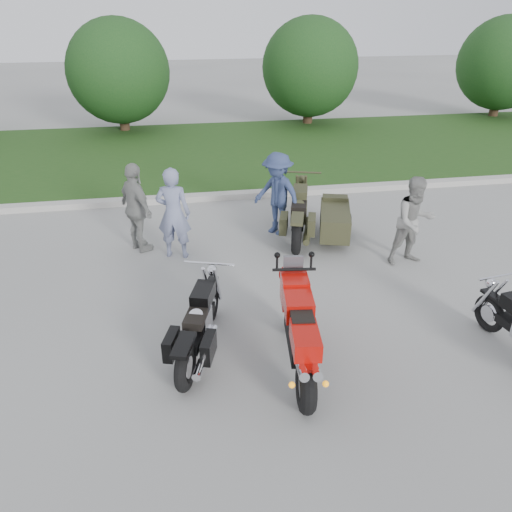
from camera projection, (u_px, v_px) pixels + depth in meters
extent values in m
plane|color=#A0A09A|center=(283.00, 342.00, 7.23)|extent=(80.00, 80.00, 0.00)
cube|color=#B1AEA7|center=(231.00, 196.00, 12.46)|extent=(60.00, 0.30, 0.15)
cube|color=#2D4F1B|center=(215.00, 152.00, 16.10)|extent=(60.00, 8.00, 0.14)
cylinder|color=#3F2B1C|center=(124.00, 117.00, 18.34)|extent=(0.36, 0.36, 1.20)
sphere|color=#153B17|center=(118.00, 71.00, 17.61)|extent=(3.60, 3.60, 3.60)
cylinder|color=#3F2B1C|center=(308.00, 111.00, 19.41)|extent=(0.36, 0.36, 1.20)
sphere|color=#153B17|center=(310.00, 67.00, 18.68)|extent=(3.60, 3.60, 3.60)
cylinder|color=#3F2B1C|center=(495.00, 105.00, 20.63)|extent=(0.36, 0.36, 1.20)
sphere|color=#153B17|center=(504.00, 63.00, 19.90)|extent=(3.60, 3.60, 3.60)
torus|color=black|center=(306.00, 387.00, 5.90)|extent=(0.29, 0.69, 0.67)
torus|color=black|center=(292.00, 314.00, 7.29)|extent=(0.21, 0.66, 0.64)
cube|color=black|center=(299.00, 333.00, 6.42)|extent=(0.42, 1.00, 0.38)
cube|color=#B30C07|center=(298.00, 303.00, 6.51)|extent=(0.44, 0.63, 0.28)
cube|color=#B30C07|center=(305.00, 340.00, 5.88)|extent=(0.39, 0.63, 0.24)
cube|color=black|center=(302.00, 317.00, 6.15)|extent=(0.32, 0.41, 0.11)
cube|color=#B30C07|center=(295.00, 290.00, 6.88)|extent=(0.42, 0.47, 0.43)
cylinder|color=silver|center=(302.00, 368.00, 5.69)|extent=(0.18, 0.51, 0.23)
cylinder|color=silver|center=(315.00, 368.00, 5.70)|extent=(0.18, 0.51, 0.23)
torus|color=black|center=(185.00, 367.00, 6.24)|extent=(0.34, 0.66, 0.64)
torus|color=black|center=(212.00, 302.00, 7.61)|extent=(0.29, 0.61, 0.60)
cube|color=black|center=(200.00, 326.00, 6.89)|extent=(0.54, 1.14, 0.13)
cube|color=silver|center=(199.00, 322.00, 6.85)|extent=(0.40, 0.49, 0.33)
cube|color=black|center=(203.00, 295.00, 6.98)|extent=(0.41, 0.57, 0.21)
cube|color=black|center=(196.00, 317.00, 6.65)|extent=(0.39, 0.53, 0.11)
cube|color=black|center=(184.00, 345.00, 6.08)|extent=(0.35, 0.55, 0.06)
cylinder|color=silver|center=(207.00, 350.00, 6.64)|extent=(0.40, 1.01, 0.09)
torus|color=black|center=(489.00, 314.00, 7.37)|extent=(0.19, 0.58, 0.57)
torus|color=black|center=(297.00, 237.00, 9.59)|extent=(0.38, 0.74, 0.72)
torus|color=black|center=(300.00, 205.00, 11.14)|extent=(0.32, 0.68, 0.68)
cube|color=black|center=(299.00, 216.00, 10.32)|extent=(0.59, 1.28, 0.15)
cube|color=#373820|center=(299.00, 212.00, 10.28)|extent=(0.44, 0.55, 0.37)
cube|color=#373820|center=(300.00, 193.00, 10.43)|extent=(0.45, 0.64, 0.23)
cube|color=black|center=(299.00, 206.00, 10.06)|extent=(0.44, 0.59, 0.13)
cube|color=#373820|center=(297.00, 219.00, 9.42)|extent=(0.39, 0.62, 0.06)
cylinder|color=#373820|center=(307.00, 230.00, 10.04)|extent=(0.44, 1.14, 0.11)
cube|color=#373820|center=(335.00, 220.00, 10.16)|extent=(0.95, 1.48, 0.47)
torus|color=black|center=(347.00, 227.00, 10.19)|extent=(0.29, 0.60, 0.59)
imported|color=gray|center=(173.00, 213.00, 9.28)|extent=(0.73, 0.57, 1.76)
imported|color=gray|center=(414.00, 221.00, 9.07)|extent=(0.87, 0.71, 1.66)
imported|color=navy|center=(277.00, 194.00, 10.25)|extent=(1.22, 1.27, 1.73)
imported|color=gray|center=(137.00, 208.00, 9.51)|extent=(0.90, 1.11, 1.76)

